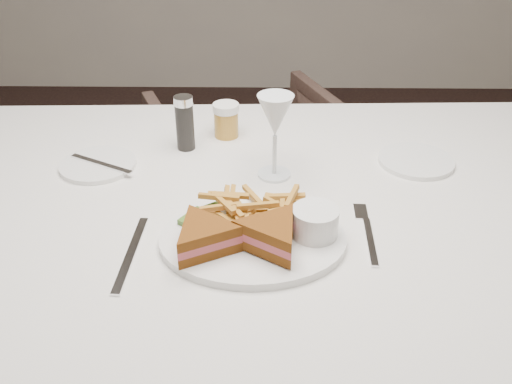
% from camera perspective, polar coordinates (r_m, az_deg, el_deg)
% --- Properties ---
extents(table, '(1.44, 0.99, 0.75)m').
position_cam_1_polar(table, '(1.33, 0.03, -14.57)').
color(table, silver).
rests_on(table, ground).
extents(chair_far, '(0.81, 0.79, 0.65)m').
position_cam_1_polar(chair_far, '(2.03, -0.18, 1.77)').
color(chair_far, '#4B362E').
rests_on(chair_far, ground).
extents(table_setting, '(0.84, 0.61, 0.18)m').
position_cam_1_polar(table_setting, '(1.04, -0.31, -0.49)').
color(table_setting, white).
rests_on(table_setting, table).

